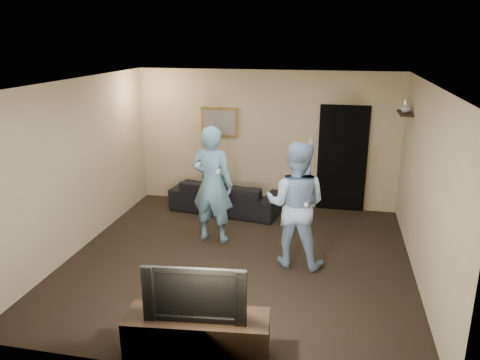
% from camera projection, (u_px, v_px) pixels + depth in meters
% --- Properties ---
extents(ground, '(5.00, 5.00, 0.00)m').
position_uv_depth(ground, '(239.00, 260.00, 6.97)').
color(ground, black).
rests_on(ground, ground).
extents(ceiling, '(5.00, 5.00, 0.04)m').
position_uv_depth(ceiling, '(239.00, 83.00, 6.20)').
color(ceiling, silver).
rests_on(ceiling, wall_back).
extents(wall_back, '(5.00, 0.04, 2.60)m').
position_uv_depth(wall_back, '(266.00, 139.00, 8.93)').
color(wall_back, tan).
rests_on(wall_back, ground).
extents(wall_front, '(5.00, 0.04, 2.60)m').
position_uv_depth(wall_front, '(182.00, 254.00, 4.25)').
color(wall_front, tan).
rests_on(wall_front, ground).
extents(wall_left, '(0.04, 5.00, 2.60)m').
position_uv_depth(wall_left, '(77.00, 166.00, 7.08)').
color(wall_left, tan).
rests_on(wall_left, ground).
extents(wall_right, '(0.04, 5.00, 2.60)m').
position_uv_depth(wall_right, '(426.00, 187.00, 6.10)').
color(wall_right, tan).
rests_on(wall_right, ground).
extents(sofa, '(2.15, 1.12, 0.60)m').
position_uv_depth(sofa, '(226.00, 196.00, 8.83)').
color(sofa, black).
rests_on(sofa, ground).
extents(throw_pillow, '(0.50, 0.24, 0.48)m').
position_uv_depth(throw_pillow, '(215.00, 186.00, 8.82)').
color(throw_pillow, '#1A4E3B').
rests_on(throw_pillow, sofa).
extents(painting_frame, '(0.72, 0.05, 0.57)m').
position_uv_depth(painting_frame, '(220.00, 122.00, 8.99)').
color(painting_frame, olive).
rests_on(painting_frame, wall_back).
extents(painting_canvas, '(0.62, 0.01, 0.47)m').
position_uv_depth(painting_canvas, '(219.00, 123.00, 8.96)').
color(painting_canvas, slate).
rests_on(painting_canvas, painting_frame).
extents(doorway, '(0.90, 0.06, 2.00)m').
position_uv_depth(doorway, '(342.00, 159.00, 8.70)').
color(doorway, black).
rests_on(doorway, ground).
extents(light_switch, '(0.08, 0.02, 0.12)m').
position_uv_depth(light_switch, '(310.00, 142.00, 8.74)').
color(light_switch, silver).
rests_on(light_switch, wall_back).
extents(wall_shelf, '(0.20, 0.60, 0.03)m').
position_uv_depth(wall_shelf, '(405.00, 113.00, 7.60)').
color(wall_shelf, black).
rests_on(wall_shelf, wall_right).
extents(shelf_vase, '(0.21, 0.21, 0.17)m').
position_uv_depth(shelf_vase, '(406.00, 107.00, 7.53)').
color(shelf_vase, '#B3B3B9').
rests_on(shelf_vase, wall_shelf).
extents(shelf_figurine, '(0.06, 0.06, 0.18)m').
position_uv_depth(shelf_figurine, '(405.00, 106.00, 7.66)').
color(shelf_figurine, '#B4B4B8').
rests_on(shelf_figurine, wall_shelf).
extents(tv_console, '(1.50, 0.62, 0.52)m').
position_uv_depth(tv_console, '(198.00, 338.00, 4.76)').
color(tv_console, black).
rests_on(tv_console, ground).
extents(television, '(1.03, 0.24, 0.59)m').
position_uv_depth(television, '(196.00, 290.00, 4.59)').
color(television, black).
rests_on(television, tv_console).
extents(wii_player_left, '(0.75, 0.56, 1.89)m').
position_uv_depth(wii_player_left, '(212.00, 184.00, 7.39)').
color(wii_player_left, '#6792B4').
rests_on(wii_player_left, ground).
extents(wii_player_right, '(0.96, 0.79, 1.82)m').
position_uv_depth(wii_player_right, '(296.00, 205.00, 6.60)').
color(wii_player_right, '#94B1D7').
rests_on(wii_player_right, ground).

